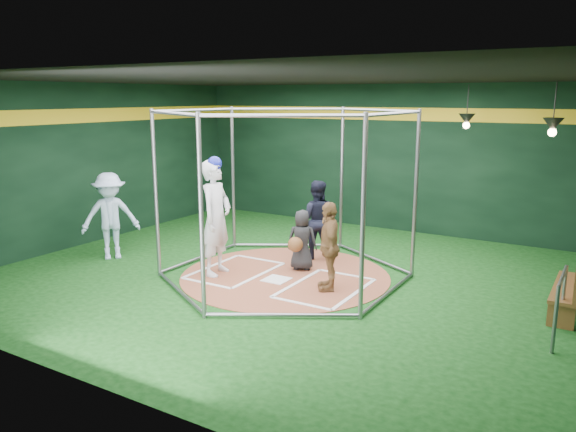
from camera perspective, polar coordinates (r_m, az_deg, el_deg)
The scene contains 15 objects.
room_shell at distance 9.89m, azimuth -0.28°, elevation 3.61°, with size 10.10×9.10×3.53m.
clay_disc at distance 10.28m, azimuth -0.29°, elevation -6.07°, with size 3.80×3.80×0.01m, color #975036.
home_plate at distance 10.04m, azimuth -1.18°, elevation -6.46°, with size 0.43×0.43×0.01m, color white.
batter_box_left at distance 10.59m, azimuth -5.41°, elevation -5.53°, with size 1.17×1.77×0.01m.
batter_box_right at distance 9.64m, azimuth 3.80°, elevation -7.30°, with size 1.17×1.77×0.01m.
batting_cage at distance 9.92m, azimuth -0.30°, elevation 2.16°, with size 4.05×4.67×3.00m.
pendant_lamp_near at distance 12.30m, azimuth 17.69°, elevation 9.33°, with size 0.34×0.34×0.90m.
pendant_lamp_far at distance 10.42m, azimuth 25.32°, elevation 8.36°, with size 0.34×0.34×0.90m.
batter_figure at distance 10.20m, azimuth -7.33°, elevation -0.08°, with size 0.60×0.82×2.16m.
visitor_leopard at distance 9.38m, azimuth 4.20°, elevation -3.07°, with size 0.88×0.37×1.50m, color #B4834D.
catcher_figure at distance 10.47m, azimuth 1.37°, elevation -2.48°, with size 0.65×0.66×1.14m.
umpire at distance 11.20m, azimuth 2.88°, elevation -0.36°, with size 0.77×0.60×1.58m, color black.
bystander_blue at distance 11.73m, azimuth -17.61°, elevation -0.01°, with size 1.12×0.65×1.74m, color #AEC7E7.
dugout_bench at distance 9.48m, azimuth 27.00°, elevation -6.02°, with size 0.38×1.61×0.94m.
steel_railing at distance 8.35m, azimuth 25.96°, elevation -7.35°, with size 0.05×1.05×0.91m.
Camera 1 is at (5.08, -8.35, 3.21)m, focal length 35.00 mm.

